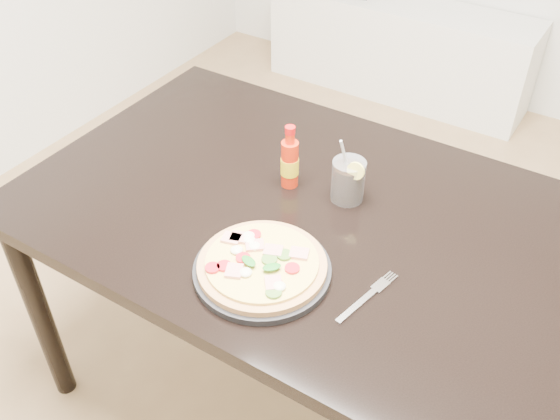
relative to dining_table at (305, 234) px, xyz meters
The scene contains 7 objects.
dining_table is the anchor object (origin of this frame).
plate 0.26m from the dining_table, 82.93° to the right, with size 0.30×0.30×0.02m, color black.
pizza 0.27m from the dining_table, 83.27° to the right, with size 0.28×0.28×0.03m.
hot_sauce_bottle 0.18m from the dining_table, 144.46° to the left, with size 0.05×0.05×0.17m.
cola_cup 0.17m from the dining_table, 55.03° to the left, with size 0.09×0.08×0.17m.
fork 0.32m from the dining_table, 35.05° to the right, with size 0.06×0.19×0.00m.
media_console 2.07m from the dining_table, 105.98° to the left, with size 1.40×0.34×0.50m, color white.
Camera 1 is at (0.33, -0.90, 1.71)m, focal length 40.00 mm.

